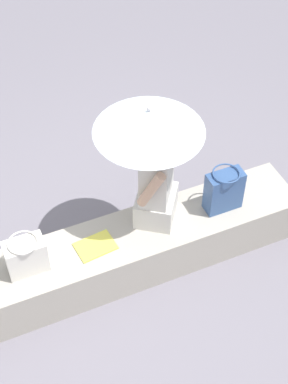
{
  "coord_description": "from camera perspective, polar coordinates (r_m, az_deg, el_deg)",
  "views": [
    {
      "loc": [
        -1.03,
        -2.59,
        3.78
      ],
      "look_at": [
        0.12,
        0.05,
        0.75
      ],
      "focal_mm": 55.31,
      "sensor_mm": 36.0,
      "label": 1
    }
  ],
  "objects": [
    {
      "name": "ground_plane",
      "position": [
        4.69,
        -1.1,
        -7.13
      ],
      "size": [
        14.0,
        14.0,
        0.0
      ],
      "primitive_type": "plane",
      "color": "slate"
    },
    {
      "name": "stone_bench",
      "position": [
        4.53,
        -1.14,
        -5.63
      ],
      "size": [
        2.68,
        0.49,
        0.4
      ],
      "primitive_type": "cube",
      "color": "#A8A093",
      "rests_on": "ground"
    },
    {
      "name": "person_seated",
      "position": [
        4.21,
        1.22,
        1.25
      ],
      "size": [
        0.43,
        0.5,
        0.9
      ],
      "color": "beige",
      "rests_on": "stone_bench"
    },
    {
      "name": "parasol",
      "position": [
        3.9,
        0.48,
        6.85
      ],
      "size": [
        0.76,
        0.76,
        1.01
      ],
      "color": "#B7B7BC",
      "rests_on": "stone_bench"
    },
    {
      "name": "handbag_black",
      "position": [
        4.15,
        -11.31,
        -6.09
      ],
      "size": [
        0.28,
        0.21,
        0.29
      ],
      "color": "silver",
      "rests_on": "stone_bench"
    },
    {
      "name": "tote_bag_canvas",
      "position": [
        4.46,
        7.72,
        0.15
      ],
      "size": [
        0.28,
        0.21,
        0.36
      ],
      "color": "#335184",
      "rests_on": "stone_bench"
    },
    {
      "name": "magazine",
      "position": [
        4.31,
        -4.71,
        -5.21
      ],
      "size": [
        0.3,
        0.23,
        0.01
      ],
      "primitive_type": "cube",
      "rotation": [
        0.0,
        0.0,
        0.1
      ],
      "color": "#EAE04C",
      "rests_on": "stone_bench"
    }
  ]
}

